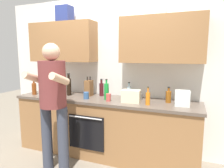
{
  "coord_description": "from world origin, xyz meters",
  "views": [
    {
      "loc": [
        1.21,
        -2.74,
        1.57
      ],
      "look_at": [
        0.18,
        -0.1,
        1.15
      ],
      "focal_mm": 32.06,
      "sensor_mm": 36.0,
      "label": 1
    }
  ],
  "objects": [
    {
      "name": "back_wall_unit",
      "position": [
        -0.0,
        0.27,
        1.5
      ],
      "size": [
        4.0,
        0.38,
        2.5
      ],
      "color": "silver",
      "rests_on": "ground"
    },
    {
      "name": "cup_stoneware",
      "position": [
        0.53,
        0.15,
        0.94
      ],
      "size": [
        0.08,
        0.08,
        0.09
      ],
      "primitive_type": "cylinder",
      "color": "slate",
      "rests_on": "counter"
    },
    {
      "name": "bottle_soda",
      "position": [
        0.06,
        -0.03,
        1.03
      ],
      "size": [
        0.07,
        0.07,
        0.31
      ],
      "color": "#198C33",
      "rests_on": "counter"
    },
    {
      "name": "grocery_bag_rice",
      "position": [
        0.46,
        -0.07,
        0.99
      ],
      "size": [
        0.27,
        0.2,
        0.18
      ],
      "primitive_type": "cube",
      "rotation": [
        0.0,
        0.0,
        0.11
      ],
      "color": "beige",
      "rests_on": "counter"
    },
    {
      "name": "counter",
      "position": [
        -0.0,
        -0.0,
        0.45
      ],
      "size": [
        2.84,
        0.67,
        0.9
      ],
      "color": "olive",
      "rests_on": "ground"
    },
    {
      "name": "ground_plane",
      "position": [
        0.0,
        0.0,
        0.0
      ],
      "size": [
        12.0,
        12.0,
        0.0
      ],
      "primitive_type": "plane",
      "color": "#756B5B"
    },
    {
      "name": "mixing_bowl",
      "position": [
        -1.01,
        -0.04,
        0.94
      ],
      "size": [
        0.28,
        0.28,
        0.07
      ],
      "primitive_type": "cylinder",
      "color": "silver",
      "rests_on": "counter"
    },
    {
      "name": "bottle_oil",
      "position": [
        -1.2,
        0.1,
        0.98
      ],
      "size": [
        0.06,
        0.06,
        0.21
      ],
      "color": "olive",
      "rests_on": "counter"
    },
    {
      "name": "bottle_vinegar",
      "position": [
        -1.22,
        -0.13,
        1.01
      ],
      "size": [
        0.07,
        0.07,
        0.27
      ],
      "color": "brown",
      "rests_on": "counter"
    },
    {
      "name": "bottle_syrup",
      "position": [
        0.95,
        0.1,
        0.99
      ],
      "size": [
        0.07,
        0.07,
        0.22
      ],
      "color": "#8C4C14",
      "rests_on": "counter"
    },
    {
      "name": "knife_block",
      "position": [
        -0.31,
        0.11,
        1.03
      ],
      "size": [
        0.1,
        0.14,
        0.31
      ],
      "color": "brown",
      "rests_on": "counter"
    },
    {
      "name": "bottle_juice",
      "position": [
        0.71,
        -0.14,
        0.99
      ],
      "size": [
        0.06,
        0.06,
        0.25
      ],
      "color": "orange",
      "rests_on": "counter"
    },
    {
      "name": "bottle_wine",
      "position": [
        -0.11,
        0.18,
        1.01
      ],
      "size": [
        0.07,
        0.07,
        0.28
      ],
      "color": "#471419",
      "rests_on": "counter"
    },
    {
      "name": "cup_ceramic",
      "position": [
        0.13,
        -0.12,
        0.95
      ],
      "size": [
        0.07,
        0.07,
        0.11
      ],
      "primitive_type": "cylinder",
      "color": "#BF4C47",
      "rests_on": "counter"
    },
    {
      "name": "bottle_soy",
      "position": [
        -0.64,
        0.03,
        1.05
      ],
      "size": [
        0.07,
        0.07,
        0.37
      ],
      "color": "black",
      "rests_on": "counter"
    },
    {
      "name": "person_standing",
      "position": [
        -0.42,
        -0.66,
        1.01
      ],
      "size": [
        0.49,
        0.45,
        1.71
      ],
      "color": "#383D4C",
      "rests_on": "ground"
    },
    {
      "name": "bottle_water",
      "position": [
        0.34,
        0.21,
        1.0
      ],
      "size": [
        0.07,
        0.07,
        0.25
      ],
      "color": "silver",
      "rests_on": "counter"
    },
    {
      "name": "grocery_bag_produce",
      "position": [
        1.14,
        -0.02,
        1.0
      ],
      "size": [
        0.2,
        0.18,
        0.2
      ],
      "primitive_type": "cube",
      "rotation": [
        0.0,
        0.0,
        0.05
      ],
      "color": "silver",
      "rests_on": "counter"
    },
    {
      "name": "cup_tea",
      "position": [
        -0.24,
        -0.11,
        0.95
      ],
      "size": [
        0.08,
        0.08,
        0.1
      ],
      "primitive_type": "cylinder",
      "color": "#33598C",
      "rests_on": "counter"
    }
  ]
}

